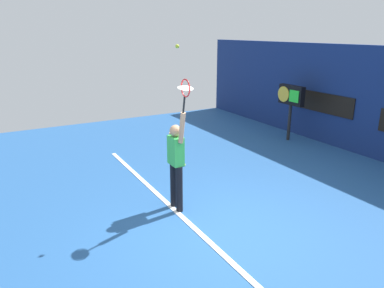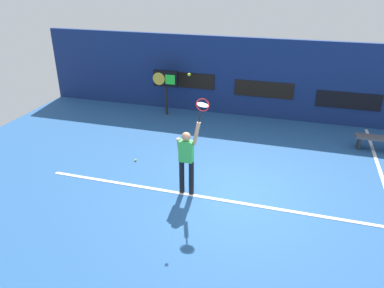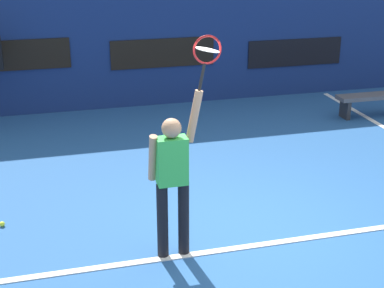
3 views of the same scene
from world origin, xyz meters
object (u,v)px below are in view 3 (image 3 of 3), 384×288
at_px(spare_ball, 2,224).
at_px(court_bench, 371,100).
at_px(tennis_racket, 207,53).
at_px(tennis_player, 172,176).

bearing_deg(spare_ball, court_bench, 22.38).
relative_size(tennis_racket, court_bench, 0.45).
bearing_deg(tennis_racket, court_bench, 41.51).
bearing_deg(court_bench, tennis_player, -140.77).
xyz_separation_m(tennis_player, spare_ball, (-1.98, 1.22, -0.98)).
distance_m(court_bench, spare_ball, 7.59).
xyz_separation_m(tennis_racket, court_bench, (4.64, 4.11, -2.04)).
relative_size(tennis_player, court_bench, 1.42).
height_order(tennis_racket, court_bench, tennis_racket).
bearing_deg(tennis_racket, spare_ball, 152.69).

